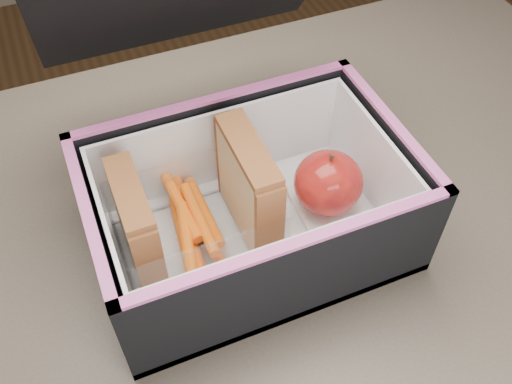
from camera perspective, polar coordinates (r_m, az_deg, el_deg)
kitchen_table at (r=0.67m, az=-2.19°, el=-12.80°), size 1.20×0.80×0.75m
lunch_bag at (r=0.56m, az=-0.77°, el=-0.44°), size 0.31×0.33×0.28m
plastic_tub at (r=0.57m, az=-6.02°, el=-2.88°), size 0.16×0.11×0.07m
sandwich_left at (r=0.55m, az=-11.84°, el=-3.26°), size 0.03×0.09×0.10m
sandwich_right at (r=0.56m, az=-0.74°, el=0.53°), size 0.03×0.10×0.11m
carrot_sticks at (r=0.58m, az=-6.28°, el=-3.87°), size 0.05×0.15×0.03m
paper_napkin at (r=0.63m, az=7.00°, el=-0.91°), size 0.07×0.08×0.01m
red_apple at (r=0.60m, az=7.23°, el=0.93°), size 0.08×0.08×0.08m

